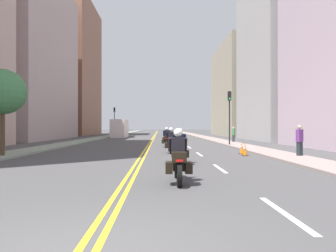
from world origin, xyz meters
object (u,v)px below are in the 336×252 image
traffic_light_far (114,117)px  street_tree_0 (3,92)px  traffic_cone_0 (242,148)px  pedestrian_0 (233,135)px  parked_truck (120,129)px  motorcycle_4 (166,137)px  traffic_light_near (229,108)px  motorcycle_3 (167,139)px  pedestrian_1 (300,141)px  motorcycle_2 (171,143)px  traffic_cone_1 (245,150)px  motorcycle_0 (178,161)px  motorcycle_1 (180,149)px

traffic_light_far → street_tree_0: 36.04m
traffic_cone_0 → pedestrian_0: bearing=77.9°
street_tree_0 → parked_truck: 30.33m
motorcycle_4 → traffic_light_near: 6.93m
traffic_light_near → pedestrian_0: 5.28m
motorcycle_3 → traffic_light_far: bearing=110.4°
pedestrian_0 → parked_truck: 21.42m
traffic_light_near → parked_truck: size_ratio=0.74×
pedestrian_1 → motorcycle_2: bearing=125.0°
motorcycle_2 → pedestrian_1: pedestrian_1 is taller
motorcycle_2 → traffic_cone_1: bearing=-21.2°
motorcycle_3 → motorcycle_4: 4.75m
motorcycle_0 → motorcycle_3: bearing=90.4°
traffic_light_far → pedestrian_0: size_ratio=3.08×
traffic_cone_1 → traffic_light_far: (-13.04, 35.41, 3.16)m
traffic_cone_1 → street_tree_0: bearing=-177.3°
street_tree_0 → parked_truck: bearing=85.8°
motorcycle_1 → traffic_cone_1: size_ratio=3.11×
traffic_cone_0 → parked_truck: (-11.37, 28.46, 0.91)m
parked_truck → motorcycle_1: bearing=-77.7°
motorcycle_2 → parked_truck: parked_truck is taller
motorcycle_2 → traffic_cone_0: (4.32, -0.84, -0.30)m
street_tree_0 → motorcycle_3: bearing=41.4°
motorcycle_1 → pedestrian_1: (6.62, 2.35, 0.25)m
motorcycle_3 → traffic_cone_1: motorcycle_3 is taller
motorcycle_2 → pedestrian_1: (6.80, -3.13, 0.25)m
motorcycle_0 → pedestrian_1: 9.72m
motorcycle_0 → traffic_light_far: 44.33m
traffic_light_near → pedestrian_0: traffic_light_near is taller
motorcycle_2 → traffic_cone_1: size_ratio=3.26×
street_tree_0 → motorcycle_4: bearing=54.2°
motorcycle_4 → motorcycle_0: bearing=-87.3°
traffic_cone_0 → traffic_light_near: traffic_light_near is taller
traffic_cone_1 → traffic_light_far: bearing=110.2°
motorcycle_3 → traffic_cone_1: (4.37, -7.41, -0.32)m
parked_truck → motorcycle_3: bearing=-72.7°
motorcycle_3 → traffic_cone_0: 7.77m
motorcycle_0 → parked_truck: size_ratio=0.33×
motorcycle_2 → traffic_light_near: (5.45, 6.96, 2.64)m
motorcycle_1 → traffic_cone_0: (4.14, 4.64, -0.30)m
motorcycle_1 → pedestrian_1: size_ratio=1.23×
motorcycle_2 → pedestrian_1: bearing=-21.4°
traffic_cone_1 → parked_truck: (-11.24, 29.54, 0.93)m
motorcycle_3 → pedestrian_1: (6.97, -8.61, 0.24)m
motorcycle_3 → motorcycle_2: bearing=-85.1°
motorcycle_1 → traffic_light_far: 40.10m
traffic_cone_0 → parked_truck: 30.66m
street_tree_0 → parked_truck: street_tree_0 is taller
traffic_light_near → traffic_light_far: size_ratio=0.94×
traffic_light_near → motorcycle_3: bearing=-165.3°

